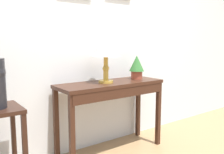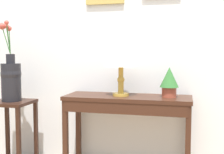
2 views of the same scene
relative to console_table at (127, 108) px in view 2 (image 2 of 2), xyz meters
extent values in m
cube|color=silver|center=(-0.01, 0.32, 0.74)|extent=(9.00, 0.10, 2.80)
cube|color=#381E14|center=(0.00, 0.02, 0.10)|extent=(1.17, 0.41, 0.03)
cube|color=#381E14|center=(0.00, -0.16, 0.03)|extent=(1.10, 0.03, 0.10)
cube|color=#381E14|center=(-0.55, -0.15, -0.29)|extent=(0.04, 0.04, 0.74)
cube|color=#381E14|center=(0.55, -0.15, -0.29)|extent=(0.04, 0.04, 0.74)
cube|color=#381E14|center=(-0.55, 0.20, -0.29)|extent=(0.04, 0.04, 0.74)
cube|color=#381E14|center=(0.55, 0.20, -0.29)|extent=(0.04, 0.04, 0.74)
cylinder|color=gold|center=(-0.06, 0.02, 0.13)|extent=(0.15, 0.15, 0.02)
cylinder|color=gold|center=(-0.06, 0.02, 0.20)|extent=(0.05, 0.05, 0.12)
sphere|color=gold|center=(-0.06, 0.02, 0.26)|extent=(0.07, 0.07, 0.07)
cylinder|color=gold|center=(-0.06, 0.02, 0.33)|extent=(0.05, 0.05, 0.12)
cone|color=beige|center=(-0.06, 0.02, 0.49)|extent=(0.31, 0.31, 0.21)
cylinder|color=#9E4733|center=(0.38, 0.04, 0.16)|extent=(0.13, 0.13, 0.09)
cone|color=#2D662D|center=(0.38, 0.04, 0.30)|extent=(0.17, 0.17, 0.18)
cube|color=black|center=(-1.15, -0.07, 0.02)|extent=(0.38, 0.38, 0.03)
cube|color=black|center=(-0.99, -0.24, -0.31)|extent=(0.03, 0.03, 0.64)
cube|color=black|center=(-1.32, 0.10, -0.31)|extent=(0.04, 0.04, 0.64)
cube|color=black|center=(-0.99, 0.10, -0.31)|extent=(0.03, 0.04, 0.64)
cylinder|color=black|center=(-1.15, -0.07, 0.22)|extent=(0.19, 0.19, 0.37)
sphere|color=black|center=(-1.15, -0.07, 0.30)|extent=(0.20, 0.20, 0.20)
cylinder|color=black|center=(-1.15, -0.07, 0.46)|extent=(0.09, 0.09, 0.09)
cylinder|color=#2D662D|center=(-1.17, -0.07, 0.64)|extent=(0.04, 0.01, 0.27)
sphere|color=#B7473D|center=(-1.19, -0.07, 0.77)|extent=(0.05, 0.05, 0.05)
cylinder|color=#2D662D|center=(-1.19, -0.08, 0.64)|extent=(0.09, 0.02, 0.27)
sphere|color=#B7473D|center=(-1.23, -0.08, 0.77)|extent=(0.07, 0.07, 0.07)
cylinder|color=#2D662D|center=(-1.17, -0.05, 0.63)|extent=(0.04, 0.05, 0.25)
sphere|color=#B7473D|center=(-1.18, -0.03, 0.75)|extent=(0.05, 0.05, 0.05)
cylinder|color=#2D662D|center=(-1.15, -0.10, 0.65)|extent=(0.01, 0.06, 0.30)
sphere|color=#B7473D|center=(-1.15, -0.12, 0.80)|extent=(0.04, 0.04, 0.04)
camera|label=1|loc=(-1.46, -2.00, 0.51)|focal=38.31mm
camera|label=2|loc=(0.52, -2.70, 0.52)|focal=48.16mm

